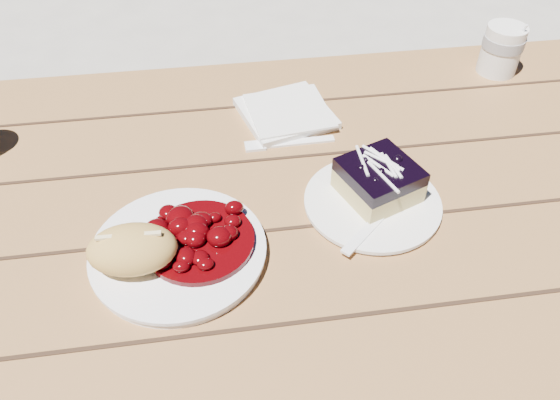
{
  "coord_description": "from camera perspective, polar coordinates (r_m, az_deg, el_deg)",
  "views": [
    {
      "loc": [
        -0.25,
        -0.61,
        1.33
      ],
      "look_at": [
        -0.17,
        -0.08,
        0.81
      ],
      "focal_mm": 35.0,
      "sensor_mm": 36.0,
      "label": 1
    }
  ],
  "objects": [
    {
      "name": "coffee_cup",
      "position": [
        1.2,
        22.14,
        14.35
      ],
      "size": [
        0.08,
        0.08,
        0.1
      ],
      "primitive_type": "cylinder",
      "color": "white",
      "rests_on": "picnic_table"
    },
    {
      "name": "picnic_table",
      "position": [
        1.0,
        9.03,
        -5.04
      ],
      "size": [
        2.0,
        1.55,
        0.75
      ],
      "color": "brown",
      "rests_on": "ground"
    },
    {
      "name": "fork_table",
      "position": [
        0.94,
        1.94,
        6.11
      ],
      "size": [
        0.16,
        0.03,
        0.0
      ],
      "primitive_type": null,
      "rotation": [
        0.0,
        0.0,
        1.59
      ],
      "color": "white",
      "rests_on": "picnic_table"
    },
    {
      "name": "ground",
      "position": [
        1.49,
        6.4,
        -20.09
      ],
      "size": [
        60.0,
        60.0,
        0.0
      ],
      "primitive_type": "plane",
      "color": "#A6A096",
      "rests_on": "ground"
    },
    {
      "name": "bread_roll",
      "position": [
        0.73,
        -15.19,
        -5.0
      ],
      "size": [
        0.12,
        0.08,
        0.06
      ],
      "primitive_type": "ellipsoid",
      "rotation": [
        0.0,
        0.0,
        -0.03
      ],
      "color": "tan",
      "rests_on": "main_plate"
    },
    {
      "name": "goulash_stew",
      "position": [
        0.75,
        -8.54,
        -3.44
      ],
      "size": [
        0.15,
        0.15,
        0.04
      ],
      "primitive_type": null,
      "color": "#480205",
      "rests_on": "main_plate"
    },
    {
      "name": "dessert_plate",
      "position": [
        0.84,
        9.61,
        -0.33
      ],
      "size": [
        0.2,
        0.2,
        0.01
      ],
      "primitive_type": "cylinder",
      "color": "white",
      "rests_on": "picnic_table"
    },
    {
      "name": "fork_dessert",
      "position": [
        0.79,
        9.32,
        -2.85
      ],
      "size": [
        0.13,
        0.13,
        0.0
      ],
      "primitive_type": null,
      "rotation": [
        0.0,
        0.0,
        -0.82
      ],
      "color": "white",
      "rests_on": "dessert_plate"
    },
    {
      "name": "blueberry_cake",
      "position": [
        0.83,
        10.27,
        2.1
      ],
      "size": [
        0.13,
        0.13,
        0.06
      ],
      "rotation": [
        0.0,
        0.0,
        0.38
      ],
      "color": "tan",
      "rests_on": "dessert_plate"
    },
    {
      "name": "napkin_stack",
      "position": [
        1.0,
        0.6,
        9.04
      ],
      "size": [
        0.18,
        0.18,
        0.01
      ],
      "primitive_type": "cube",
      "rotation": [
        0.0,
        0.0,
        0.26
      ],
      "color": "white",
      "rests_on": "picnic_table"
    },
    {
      "name": "main_plate",
      "position": [
        0.77,
        -10.54,
        -5.39
      ],
      "size": [
        0.24,
        0.24,
        0.02
      ],
      "primitive_type": "cylinder",
      "color": "white",
      "rests_on": "picnic_table"
    }
  ]
}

